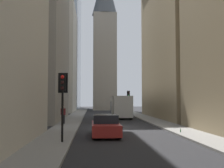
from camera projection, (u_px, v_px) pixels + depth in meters
The scene contains 12 objects.
ground_plane at pixel (118, 127), 24.08m from camera, with size 135.00×135.00×0.00m, color #262628.
sidewalk_right at pixel (66, 127), 23.76m from camera, with size 90.00×2.20×0.14m, color gray.
sidewalk_left at pixel (169, 126), 24.41m from camera, with size 90.00×2.20×0.14m, color gray.
building_left_midfar at pixel (192, 35), 35.56m from camera, with size 17.94×10.50×21.55m.
building_right_far at pixel (49, 60), 53.32m from camera, with size 12.88×10.00×20.22m.
church_spire at pixel (105, 34), 63.20m from camera, with size 5.75×5.75×33.12m.
delivery_truck at pixel (121, 107), 35.28m from camera, with size 6.46×2.25×2.84m.
sedan_red at pixel (105, 126), 18.14m from camera, with size 4.30×1.78×1.42m.
traffic_light_foreground at pixel (63, 91), 14.96m from camera, with size 0.43×0.52×3.74m.
traffic_light_midblock at pixel (129, 96), 48.98m from camera, with size 0.43×0.52×3.81m.
pedestrian at pixel (63, 114), 26.00m from camera, with size 0.26×0.44×1.69m.
discarded_bottle at pixel (181, 131), 19.15m from camera, with size 0.07×0.07×0.27m.
Camera 1 is at (-24.15, 2.29, 2.44)m, focal length 44.18 mm.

